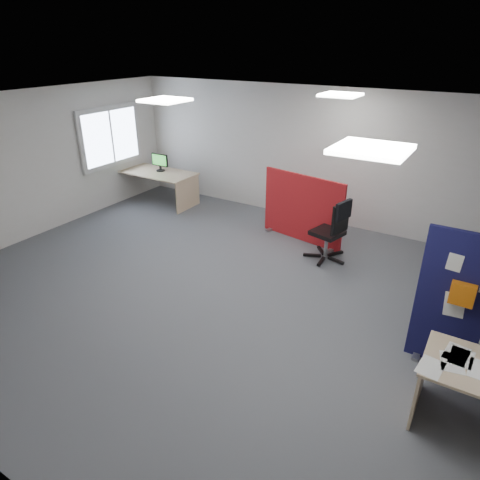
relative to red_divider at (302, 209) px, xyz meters
The scene contains 10 objects.
floor 2.46m from the red_divider, 90.36° to the right, with size 9.00×9.00×0.00m, color #56595E.
ceiling 3.16m from the red_divider, 90.36° to the right, with size 9.00×7.00×0.02m, color white.
wall_back 1.33m from the red_divider, 90.77° to the left, with size 9.00×0.02×2.70m, color silver.
wall_left 5.16m from the red_divider, 152.17° to the right, with size 0.02×7.00×2.70m, color silver.
window 4.56m from the red_divider, behind, with size 0.06×1.70×1.30m.
ceiling_lights 2.69m from the red_divider, 79.50° to the right, with size 4.10×4.10×0.04m.
red_divider is the anchor object (origin of this frame).
second_desk 3.70m from the red_divider, behind, with size 1.76×0.88×0.73m.
monitor_second 3.71m from the red_divider, behind, with size 0.44×0.20×0.40m.
office_chair 0.96m from the red_divider, 33.03° to the right, with size 0.74×0.72×1.11m.
Camera 1 is at (2.91, -4.57, 3.50)m, focal length 32.00 mm.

